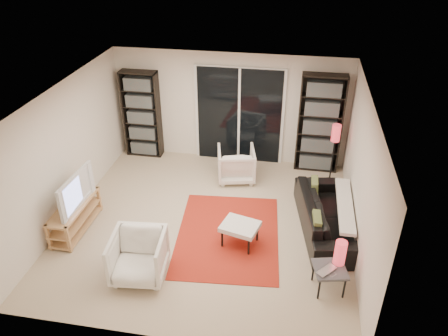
# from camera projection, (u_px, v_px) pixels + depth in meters

# --- Properties ---
(floor) EXTENTS (5.00, 5.00, 0.00)m
(floor) POSITION_uv_depth(u_px,v_px,m) (207.00, 223.00, 7.83)
(floor) COLOR beige
(floor) RESTS_ON ground
(wall_back) EXTENTS (5.00, 0.02, 2.40)m
(wall_back) POSITION_uv_depth(u_px,v_px,m) (230.00, 108.00, 9.35)
(wall_back) COLOR silver
(wall_back) RESTS_ON ground
(wall_front) EXTENTS (5.00, 0.02, 2.40)m
(wall_front) POSITION_uv_depth(u_px,v_px,m) (161.00, 270.00, 5.09)
(wall_front) COLOR silver
(wall_front) RESTS_ON ground
(wall_left) EXTENTS (0.02, 5.00, 2.40)m
(wall_left) POSITION_uv_depth(u_px,v_px,m) (66.00, 153.00, 7.59)
(wall_left) COLOR silver
(wall_left) RESTS_ON ground
(wall_right) EXTENTS (0.02, 5.00, 2.40)m
(wall_right) POSITION_uv_depth(u_px,v_px,m) (362.00, 179.00, 6.84)
(wall_right) COLOR silver
(wall_right) RESTS_ON ground
(ceiling) EXTENTS (5.00, 5.00, 0.02)m
(ceiling) POSITION_uv_depth(u_px,v_px,m) (204.00, 97.00, 6.61)
(ceiling) COLOR white
(ceiling) RESTS_ON wall_back
(sliding_door) EXTENTS (1.92, 0.08, 2.16)m
(sliding_door) POSITION_uv_depth(u_px,v_px,m) (239.00, 116.00, 9.36)
(sliding_door) COLOR white
(sliding_door) RESTS_ON ground
(bookshelf_left) EXTENTS (0.80, 0.30, 1.95)m
(bookshelf_left) POSITION_uv_depth(u_px,v_px,m) (142.00, 114.00, 9.61)
(bookshelf_left) COLOR black
(bookshelf_left) RESTS_ON ground
(bookshelf_right) EXTENTS (0.90, 0.30, 2.10)m
(bookshelf_right) POSITION_uv_depth(u_px,v_px,m) (320.00, 124.00, 8.99)
(bookshelf_right) COLOR black
(bookshelf_right) RESTS_ON ground
(tv_stand) EXTENTS (0.41, 1.27, 0.50)m
(tv_stand) POSITION_uv_depth(u_px,v_px,m) (75.00, 216.00, 7.56)
(tv_stand) COLOR tan
(tv_stand) RESTS_ON floor
(tv) EXTENTS (0.19, 1.06, 0.61)m
(tv) POSITION_uv_depth(u_px,v_px,m) (71.00, 190.00, 7.29)
(tv) COLOR black
(tv) RESTS_ON tv_stand
(rug) EXTENTS (1.91, 2.46, 0.01)m
(rug) POSITION_uv_depth(u_px,v_px,m) (228.00, 235.00, 7.53)
(rug) COLOR #AB2516
(rug) RESTS_ON floor
(sofa) EXTENTS (1.18, 2.22, 0.62)m
(sofa) POSITION_uv_depth(u_px,v_px,m) (327.00, 215.00, 7.51)
(sofa) COLOR black
(sofa) RESTS_ON floor
(armchair_back) EXTENTS (0.89, 0.90, 0.69)m
(armchair_back) POSITION_uv_depth(u_px,v_px,m) (236.00, 164.00, 8.97)
(armchair_back) COLOR silver
(armchair_back) RESTS_ON floor
(armchair_front) EXTENTS (0.86, 0.88, 0.73)m
(armchair_front) POSITION_uv_depth(u_px,v_px,m) (138.00, 256.00, 6.52)
(armchair_front) COLOR silver
(armchair_front) RESTS_ON floor
(ottoman) EXTENTS (0.69, 0.62, 0.40)m
(ottoman) POSITION_uv_depth(u_px,v_px,m) (240.00, 227.00, 7.17)
(ottoman) COLOR silver
(ottoman) RESTS_ON floor
(side_table) EXTENTS (0.55, 0.55, 0.40)m
(side_table) POSITION_uv_depth(u_px,v_px,m) (330.00, 271.00, 6.28)
(side_table) COLOR #46474B
(side_table) RESTS_ON floor
(laptop) EXTENTS (0.37, 0.38, 0.03)m
(laptop) POSITION_uv_depth(u_px,v_px,m) (329.00, 272.00, 6.17)
(laptop) COLOR silver
(laptop) RESTS_ON side_table
(table_lamp) EXTENTS (0.17, 0.17, 0.38)m
(table_lamp) POSITION_uv_depth(u_px,v_px,m) (340.00, 253.00, 6.27)
(table_lamp) COLOR #E6323B
(table_lamp) RESTS_ON side_table
(floor_lamp) EXTENTS (0.19, 0.19, 1.27)m
(floor_lamp) POSITION_uv_depth(u_px,v_px,m) (335.00, 139.00, 8.58)
(floor_lamp) COLOR black
(floor_lamp) RESTS_ON floor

